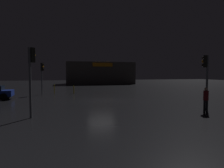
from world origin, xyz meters
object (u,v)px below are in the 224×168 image
traffic_signal_cross_left (42,71)px  pedestrian (206,98)px  traffic_signal_main (31,67)px  store_building (99,73)px  traffic_signal_opposite (206,72)px

traffic_signal_cross_left → pedestrian: size_ratio=2.31×
traffic_signal_main → traffic_signal_cross_left: 13.24m
traffic_signal_main → traffic_signal_cross_left: size_ratio=1.06×
store_building → pedestrian: (0.32, -38.46, -1.76)m
store_building → traffic_signal_cross_left: 26.72m
traffic_signal_cross_left → pedestrian: bearing=-50.1°
traffic_signal_main → traffic_signal_opposite: (12.54, 0.15, -0.25)m
store_building → traffic_signal_cross_left: size_ratio=4.23×
store_building → traffic_signal_opposite: store_building is taller
traffic_signal_main → traffic_signal_opposite: bearing=0.7°
traffic_signal_opposite → pedestrian: (-1.13, -1.41, -1.82)m
store_building → pedestrian: 38.51m
traffic_signal_opposite → traffic_signal_cross_left: bearing=135.4°
store_building → pedestrian: size_ratio=9.77×
traffic_signal_cross_left → pedestrian: 18.98m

